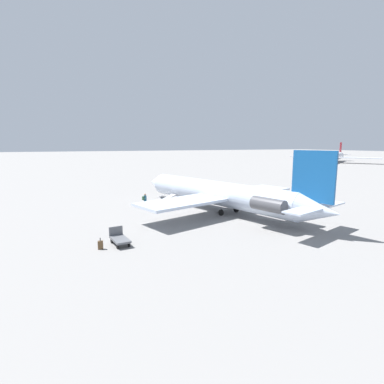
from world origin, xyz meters
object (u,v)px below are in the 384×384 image
(airplane_far_center, at_px, (333,157))
(boarding_stairs, at_px, (157,204))
(luggage_cart, at_px, (120,239))
(airplane_main, at_px, (221,194))
(passenger, at_px, (145,200))
(suitcase, at_px, (100,245))

(airplane_far_center, distance_m, boarding_stairs, 106.66)
(airplane_far_center, xyz_separation_m, luggage_cart, (-66.17, 99.16, -2.04))
(airplane_main, distance_m, airplane_far_center, 104.94)
(passenger, xyz_separation_m, suitcase, (-13.03, 6.96, -0.67))
(airplane_main, xyz_separation_m, boarding_stairs, (5.99, 5.82, -1.79))
(passenger, xyz_separation_m, luggage_cart, (-12.52, 5.45, -0.54))
(airplane_main, height_order, passenger, airplane_main)
(passenger, bearing_deg, boarding_stairs, -14.73)
(airplane_main, relative_size, boarding_stairs, 6.69)
(airplane_main, relative_size, luggage_cart, 11.97)
(airplane_main, distance_m, boarding_stairs, 8.54)
(airplane_main, relative_size, airplane_far_center, 0.70)
(passenger, distance_m, suitcase, 14.78)
(passenger, bearing_deg, airplane_main, -55.21)
(airplane_far_center, bearing_deg, airplane_main, 2.49)
(suitcase, bearing_deg, luggage_cart, -71.29)
(boarding_stairs, distance_m, suitcase, 15.58)
(airplane_far_center, xyz_separation_m, boarding_stairs, (-53.62, 92.18, -2.12))
(airplane_main, distance_m, luggage_cart, 14.49)
(suitcase, bearing_deg, airplane_main, -63.68)
(airplane_far_center, bearing_deg, suitcase, 1.40)
(luggage_cart, bearing_deg, airplane_far_center, -63.01)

